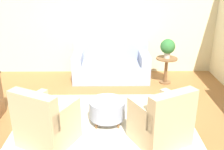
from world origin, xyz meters
name	(u,v)px	position (x,y,z in m)	size (l,w,h in m)	color
ground_plane	(105,121)	(0.00, 0.00, 0.00)	(16.00, 16.00, 0.00)	#996638
wall_back	(106,23)	(0.00, 2.84, 1.40)	(9.56, 0.12, 2.80)	beige
rug	(105,121)	(0.00, 0.00, 0.01)	(3.36, 2.33, 0.01)	beige
couch	(111,67)	(0.15, 2.21, 0.35)	(1.99, 0.93, 0.95)	#8E99B2
armchair_left	(45,123)	(-0.96, -0.70, 0.39)	(1.09, 1.06, 1.01)	#C6B289
armchair_right	(162,122)	(0.96, -0.70, 0.39)	(1.09, 1.06, 1.01)	#C6B289
ottoman_table	(107,109)	(0.05, -0.05, 0.30)	(0.68, 0.68, 0.46)	#8E99B2
side_table	(166,66)	(1.56, 1.92, 0.46)	(0.54, 0.54, 0.68)	brown
potted_plant_on_side_table	(168,47)	(1.56, 1.92, 0.97)	(0.37, 0.37, 0.49)	beige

